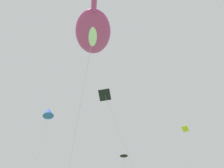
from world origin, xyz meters
name	(u,v)px	position (x,y,z in m)	size (l,w,h in m)	color
big_show_kite	(93,30)	(-2.28, 9.81, 19.90)	(8.76, 13.68, 20.68)	#CC3899
small_kite_triangle_green	(107,100)	(-1.63, 7.88, 10.04)	(3.82, 2.33, 10.84)	black
small_kite_delta_white	(124,157)	(8.46, 18.99, 10.98)	(2.37, 1.22, 11.28)	black
small_kite_diamond_red	(185,136)	(13.54, 12.56, 12.85)	(0.76, 4.32, 14.07)	yellow
small_kite_tiny_distant	(48,112)	(-3.19, 16.84, 12.82)	(1.48, 2.42, 13.46)	blue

